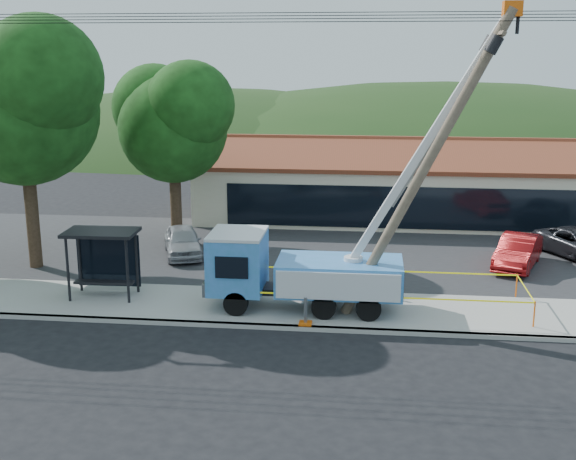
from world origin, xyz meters
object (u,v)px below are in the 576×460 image
Objects in this scene: utility_truck at (301,266)px; leaning_pole at (432,155)px; bus_shelter at (103,247)px; car_silver at (183,257)px; car_red at (516,269)px.

utility_truck is 1.01× the size of leaning_pole.
bus_shelter is (-12.04, 0.92, -3.85)m from leaning_pole.
car_red reaches higher than car_silver.
bus_shelter is 17.63m from car_red.
car_silver is 0.95× the size of car_red.
leaning_pole is 2.52× the size of car_red.
bus_shelter reaches higher than car_silver.
car_red is at bearing 17.51° from bus_shelter.
utility_truck is 9.13m from car_silver.
car_red is at bearing 35.72° from utility_truck.
utility_truck is at bearing 175.46° from leaning_pole.
car_red is (4.46, 6.77, -5.90)m from leaning_pole.
leaning_pole reaches higher than car_red.
leaning_pole is 10.03m from car_red.
bus_shelter is 0.69× the size of car_silver.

